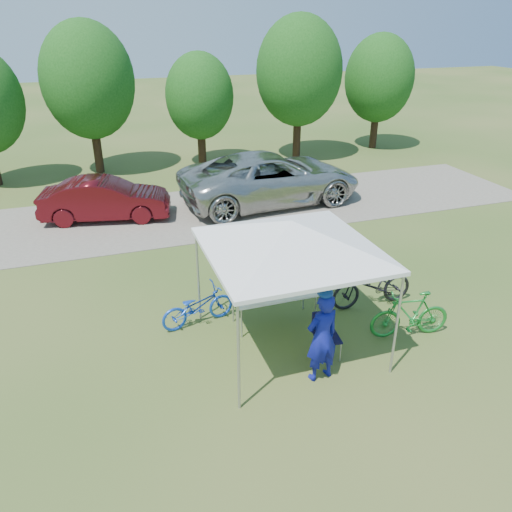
# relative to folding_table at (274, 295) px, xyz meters

# --- Properties ---
(ground) EXTENTS (100.00, 100.00, 0.00)m
(ground) POSITION_rel_folding_table_xyz_m (-0.01, -0.82, -0.69)
(ground) COLOR #2D5119
(ground) RESTS_ON ground
(gravel_strip) EXTENTS (24.00, 5.00, 0.02)m
(gravel_strip) POSITION_rel_folding_table_xyz_m (-0.01, 7.18, -0.68)
(gravel_strip) COLOR gray
(gravel_strip) RESTS_ON ground
(canopy) EXTENTS (4.53, 4.53, 3.00)m
(canopy) POSITION_rel_folding_table_xyz_m (-0.01, -0.82, 1.96)
(canopy) COLOR #A5A5AA
(canopy) RESTS_ON ground
(treeline) EXTENTS (24.89, 4.28, 6.30)m
(treeline) POSITION_rel_folding_table_xyz_m (-0.30, 13.23, 2.84)
(treeline) COLOR #382314
(treeline) RESTS_ON ground
(folding_table) EXTENTS (1.78, 0.74, 0.73)m
(folding_table) POSITION_rel_folding_table_xyz_m (0.00, 0.00, 0.00)
(folding_table) COLOR white
(folding_table) RESTS_ON ground
(folding_chair) EXTENTS (0.52, 0.54, 0.92)m
(folding_chair) POSITION_rel_folding_table_xyz_m (0.56, -1.37, -0.15)
(folding_chair) COLOR black
(folding_chair) RESTS_ON ground
(cooler) EXTENTS (0.51, 0.35, 0.37)m
(cooler) POSITION_rel_folding_table_xyz_m (-0.48, -0.00, 0.23)
(cooler) COLOR white
(cooler) RESTS_ON folding_table
(ice_cream_cup) EXTENTS (0.08, 0.08, 0.06)m
(ice_cream_cup) POSITION_rel_folding_table_xyz_m (0.52, -0.05, 0.07)
(ice_cream_cup) COLOR yellow
(ice_cream_cup) RESTS_ON folding_table
(cyclist) EXTENTS (0.72, 0.53, 1.79)m
(cyclist) POSITION_rel_folding_table_xyz_m (0.16, -2.01, 0.21)
(cyclist) COLOR navy
(cyclist) RESTS_ON ground
(bike_blue) EXTENTS (1.74, 0.89, 0.87)m
(bike_blue) POSITION_rel_folding_table_xyz_m (-1.59, 0.49, -0.25)
(bike_blue) COLOR blue
(bike_blue) RESTS_ON ground
(bike_green) EXTENTS (1.77, 0.76, 1.03)m
(bike_green) POSITION_rel_folding_table_xyz_m (2.51, -1.37, -0.17)
(bike_green) COLOR #1C802D
(bike_green) RESTS_ON ground
(bike_dark) EXTENTS (2.01, 0.73, 1.05)m
(bike_dark) POSITION_rel_folding_table_xyz_m (2.40, -0.05, -0.17)
(bike_dark) COLOR black
(bike_dark) RESTS_ON ground
(minivan) EXTENTS (6.66, 3.41, 1.80)m
(minivan) POSITION_rel_folding_table_xyz_m (2.64, 7.40, 0.23)
(minivan) COLOR #B3B4AF
(minivan) RESTS_ON gravel_strip
(sedan) EXTENTS (4.34, 2.24, 1.36)m
(sedan) POSITION_rel_folding_table_xyz_m (-3.07, 7.59, 0.01)
(sedan) COLOR #4F0D12
(sedan) RESTS_ON gravel_strip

